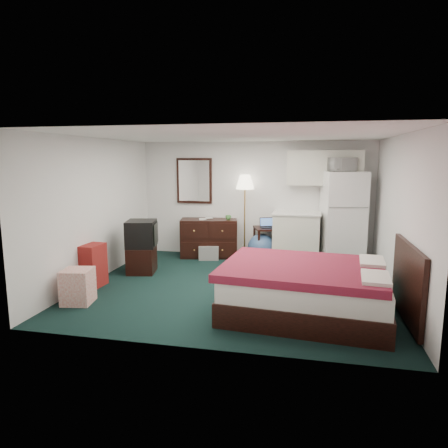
% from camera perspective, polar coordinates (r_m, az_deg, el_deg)
% --- Properties ---
extents(floor, '(5.00, 4.50, 0.01)m').
position_cam_1_polar(floor, '(6.81, 1.67, -9.00)').
color(floor, black).
rests_on(floor, ground).
extents(ceiling, '(5.00, 4.50, 0.01)m').
position_cam_1_polar(ceiling, '(6.47, 1.78, 12.51)').
color(ceiling, white).
rests_on(ceiling, walls).
extents(walls, '(5.01, 4.51, 2.50)m').
position_cam_1_polar(walls, '(6.52, 1.73, 1.48)').
color(walls, white).
rests_on(walls, floor).
extents(mirror, '(0.80, 0.06, 1.00)m').
position_cam_1_polar(mirror, '(8.95, -4.26, 6.18)').
color(mirror, white).
rests_on(mirror, walls).
extents(upper_cabinets, '(1.50, 0.35, 0.70)m').
position_cam_1_polar(upper_cabinets, '(8.44, 14.17, 7.77)').
color(upper_cabinets, silver).
rests_on(upper_cabinets, walls).
extents(headboard, '(0.06, 1.56, 1.00)m').
position_cam_1_polar(headboard, '(5.79, 24.77, -7.52)').
color(headboard, black).
rests_on(headboard, walls).
extents(dresser, '(1.31, 0.78, 0.83)m').
position_cam_1_polar(dresser, '(8.78, -2.16, -1.99)').
color(dresser, black).
rests_on(dresser, floor).
extents(floor_lamp, '(0.44, 0.44, 1.80)m').
position_cam_1_polar(floor_lamp, '(8.60, 2.97, 1.05)').
color(floor_lamp, tan).
rests_on(floor_lamp, floor).
extents(desk, '(0.71, 0.71, 0.71)m').
position_cam_1_polar(desk, '(8.52, 6.32, -2.82)').
color(desk, black).
rests_on(desk, floor).
extents(exercise_ball, '(0.75, 0.75, 0.58)m').
position_cam_1_polar(exercise_ball, '(8.42, 5.37, -3.38)').
color(exercise_ball, '#304E7C').
rests_on(exercise_ball, floor).
extents(kitchen_counter, '(0.94, 0.72, 1.02)m').
position_cam_1_polar(kitchen_counter, '(8.41, 10.29, -2.00)').
color(kitchen_counter, silver).
rests_on(kitchen_counter, floor).
extents(fridge, '(0.91, 0.91, 1.89)m').
position_cam_1_polar(fridge, '(8.35, 16.56, 0.72)').
color(fridge, white).
rests_on(fridge, floor).
extents(bed, '(2.31, 1.88, 0.69)m').
position_cam_1_polar(bed, '(5.70, 11.56, -9.22)').
color(bed, maroon).
rests_on(bed, floor).
extents(tv_stand, '(0.58, 0.62, 0.49)m').
position_cam_1_polar(tv_stand, '(7.74, -11.67, -5.03)').
color(tv_stand, black).
rests_on(tv_stand, floor).
extents(suitcase, '(0.31, 0.46, 0.72)m').
position_cam_1_polar(suitcase, '(7.10, -18.17, -5.67)').
color(suitcase, maroon).
rests_on(suitcase, floor).
extents(retail_box, '(0.48, 0.48, 0.52)m').
position_cam_1_polar(retail_box, '(6.40, -20.16, -8.35)').
color(retail_box, white).
rests_on(retail_box, floor).
extents(file_bin, '(0.48, 0.40, 0.30)m').
position_cam_1_polar(file_bin, '(8.60, -2.20, -4.06)').
color(file_bin, gray).
rests_on(file_bin, floor).
extents(cardboard_box_a, '(0.34, 0.31, 0.23)m').
position_cam_1_polar(cardboard_box_a, '(7.95, 2.24, -5.42)').
color(cardboard_box_a, tan).
rests_on(cardboard_box_a, floor).
extents(cardboard_box_b, '(0.32, 0.35, 0.28)m').
position_cam_1_polar(cardboard_box_b, '(7.87, 7.01, -5.45)').
color(cardboard_box_b, tan).
rests_on(cardboard_box_b, floor).
extents(laptop, '(0.35, 0.32, 0.20)m').
position_cam_1_polar(laptop, '(8.37, 6.24, 0.13)').
color(laptop, black).
rests_on(laptop, desk).
extents(crt_tv, '(0.66, 0.69, 0.50)m').
position_cam_1_polar(crt_tv, '(7.67, -11.73, -1.37)').
color(crt_tv, black).
rests_on(crt_tv, tv_stand).
extents(microwave, '(0.55, 0.45, 0.33)m').
position_cam_1_polar(microwave, '(8.25, 16.49, 8.37)').
color(microwave, white).
rests_on(microwave, fridge).
extents(book_a, '(0.15, 0.06, 0.21)m').
position_cam_1_polar(book_a, '(8.63, -3.58, 1.32)').
color(book_a, tan).
rests_on(book_a, dresser).
extents(book_b, '(0.15, 0.07, 0.21)m').
position_cam_1_polar(book_b, '(8.79, -2.67, 1.47)').
color(book_b, tan).
rests_on(book_b, dresser).
extents(mug, '(0.14, 0.12, 0.13)m').
position_cam_1_polar(mug, '(8.59, 0.62, 1.02)').
color(mug, '#43873D').
rests_on(mug, dresser).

